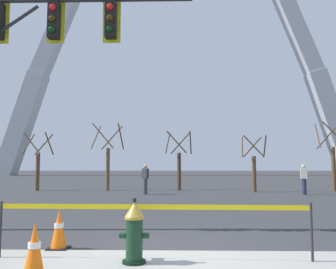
# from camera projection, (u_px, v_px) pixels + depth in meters

# --- Properties ---
(ground_plane) EXTENTS (240.00, 240.00, 0.00)m
(ground_plane) POSITION_uv_depth(u_px,v_px,m) (171.00, 253.00, 6.05)
(ground_plane) COLOR #333335
(fire_hydrant) EXTENTS (0.46, 0.48, 0.99)m
(fire_hydrant) POSITION_uv_depth(u_px,v_px,m) (134.00, 232.00, 5.45)
(fire_hydrant) COLOR black
(fire_hydrant) RESTS_ON ground
(caution_tape_barrier) EXTENTS (5.04, 0.18, 0.91)m
(caution_tape_barrier) POSITION_uv_depth(u_px,v_px,m) (153.00, 220.00, 5.67)
(caution_tape_barrier) COLOR #232326
(caution_tape_barrier) RESTS_ON ground
(traffic_cone_by_hydrant) EXTENTS (0.36, 0.36, 0.73)m
(traffic_cone_by_hydrant) POSITION_uv_depth(u_px,v_px,m) (59.00, 229.00, 6.38)
(traffic_cone_by_hydrant) COLOR black
(traffic_cone_by_hydrant) RESTS_ON ground
(traffic_cone_mid_sidewalk) EXTENTS (0.36, 0.36, 0.73)m
(traffic_cone_mid_sidewalk) POSITION_uv_depth(u_px,v_px,m) (34.00, 249.00, 4.80)
(traffic_cone_mid_sidewalk) COLOR black
(traffic_cone_mid_sidewalk) RESTS_ON ground
(traffic_signal_gantry) EXTENTS (6.42, 0.44, 6.00)m
(traffic_signal_gantry) POSITION_uv_depth(u_px,v_px,m) (10.00, 52.00, 8.62)
(traffic_signal_gantry) COLOR #232326
(traffic_signal_gantry) RESTS_ON ground
(monument_arch) EXTENTS (60.39, 2.97, 53.05)m
(monument_arch) POSITION_uv_depth(u_px,v_px,m) (175.00, 39.00, 60.68)
(monument_arch) COLOR #B2B5BC
(monument_arch) RESTS_ON ground
(tree_far_left) EXTENTS (1.66, 1.67, 3.58)m
(tree_far_left) POSITION_uv_depth(u_px,v_px,m) (38.00, 165.00, 21.87)
(tree_far_left) COLOR brown
(tree_far_left) RESTS_ON ground
(tree_left_mid) EXTENTS (1.91, 1.92, 4.14)m
(tree_left_mid) POSITION_uv_depth(u_px,v_px,m) (108.00, 161.00, 22.12)
(tree_left_mid) COLOR brown
(tree_left_mid) RESTS_ON ground
(tree_center_left) EXTENTS (1.71, 1.72, 3.69)m
(tree_center_left) POSITION_uv_depth(u_px,v_px,m) (179.00, 164.00, 22.25)
(tree_center_left) COLOR #473323
(tree_center_left) RESTS_ON ground
(tree_center_right) EXTENTS (1.54, 1.54, 3.29)m
(tree_center_right) POSITION_uv_depth(u_px,v_px,m) (254.00, 167.00, 20.72)
(tree_center_right) COLOR brown
(tree_center_right) RESTS_ON ground
(tree_right_mid) EXTENTS (1.92, 1.93, 4.16)m
(tree_right_mid) POSITION_uv_depth(u_px,v_px,m) (333.00, 160.00, 21.22)
(tree_right_mid) COLOR brown
(tree_right_mid) RESTS_ON ground
(pedestrian_walking_left) EXTENTS (0.38, 0.27, 1.59)m
(pedestrian_walking_left) POSITION_uv_depth(u_px,v_px,m) (304.00, 179.00, 18.66)
(pedestrian_walking_left) COLOR #232847
(pedestrian_walking_left) RESTS_ON ground
(pedestrian_standing_center) EXTENTS (0.39, 0.36, 1.59)m
(pedestrian_standing_center) POSITION_uv_depth(u_px,v_px,m) (145.00, 179.00, 18.84)
(pedestrian_standing_center) COLOR #38383D
(pedestrian_standing_center) RESTS_ON ground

